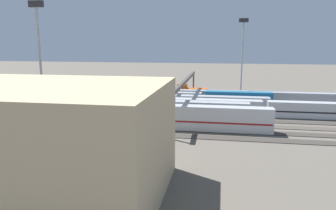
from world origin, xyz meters
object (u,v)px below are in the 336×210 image
Objects in this scene: train_on_track_4 at (206,106)px; train_on_track_6 at (143,111)px; light_mast_0 at (243,48)px; light_mast_1 at (39,50)px; train_on_track_3 at (179,102)px; train_on_track_7 at (102,114)px; train_on_track_1 at (204,96)px; train_on_track_2 at (156,98)px; train_on_track_0 at (191,93)px; signal_gantry at (185,83)px.

train_on_track_4 is 17.02m from train_on_track_6.
light_mast_1 reaches higher than light_mast_0.
light_mast_0 is (-17.12, -17.49, 14.07)m from train_on_track_3.
train_on_track_7 is (21.60, 15.00, 0.55)m from train_on_track_4.
train_on_track_1 is (1.43, -15.00, 0.02)m from train_on_track_4.
light_mast_1 is at bearing 39.43° from train_on_track_7.
train_on_track_2 is at bearing -105.15° from train_on_track_7.
train_on_track_0 reaches higher than train_on_track_4.
train_on_track_7 is 9.30m from train_on_track_6.
train_on_track_4 is at bearing -145.22° from train_on_track_7.
train_on_track_1 is at bearing -121.47° from train_on_track_3.
train_on_track_1 is at bearing 34.24° from light_mast_0.
train_on_track_2 is at bearing 20.46° from train_on_track_1.
light_mast_0 is (-11.00, -7.49, 14.01)m from train_on_track_1.
train_on_track_6 reaches higher than train_on_track_2.
train_on_track_1 is (-13.40, -5.00, -0.04)m from train_on_track_2.
train_on_track_0 reaches higher than train_on_track_1.
train_on_track_0 is at bearing -114.28° from train_on_track_7.
light_mast_0 is (-31.17, -37.49, 13.48)m from train_on_track_7.
train_on_track_0 is at bearing -104.83° from train_on_track_6.
train_on_track_7 reaches higher than train_on_track_3.
train_on_track_3 is 1.00× the size of train_on_track_6.
train_on_track_0 reaches higher than train_on_track_2.
signal_gantry is (-0.59, 20.00, 5.64)m from train_on_track_0.
train_on_track_6 reaches higher than train_on_track_1.
train_on_track_2 is 2.61× the size of light_mast_1.
light_mast_0 reaches higher than train_on_track_7.
train_on_track_2 is 1.48× the size of signal_gantry.
light_mast_1 is at bearing 36.21° from train_on_track_4.
light_mast_1 is (15.78, 32.41, 14.25)m from train_on_track_2.
light_mast_1 is 34.93m from signal_gantry.
light_mast_1 is at bearing 48.17° from light_mast_0.
train_on_track_0 is at bearing -48.75° from train_on_track_1.
train_on_track_6 is at bearing 36.01° from train_on_track_4.
light_mast_0 is at bearing -134.39° from train_on_track_3.
train_on_track_4 is 7.76m from signal_gantry.
signal_gantry reaches higher than train_on_track_7.
light_mast_1 is 0.57× the size of signal_gantry.
train_on_track_1 is at bearing -159.54° from train_on_track_2.
light_mast_0 reaches higher than train_on_track_1.
train_on_track_2 is (7.28, -5.00, 0.09)m from train_on_track_3.
train_on_track_0 is at bearing -88.31° from signal_gantry.
light_mast_1 is at bearing 36.36° from train_on_track_6.
light_mast_0 is at bearing -152.90° from train_on_track_2.
train_on_track_1 is 2.55× the size of signal_gantry.
signal_gantry is at bearing 114.96° from train_on_track_3.
train_on_track_7 is 18.03m from light_mast_1.
signal_gantry is at bearing 91.69° from train_on_track_0.
train_on_track_2 is 13.47m from train_on_track_0.
train_on_track_7 reaches higher than train_on_track_1.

